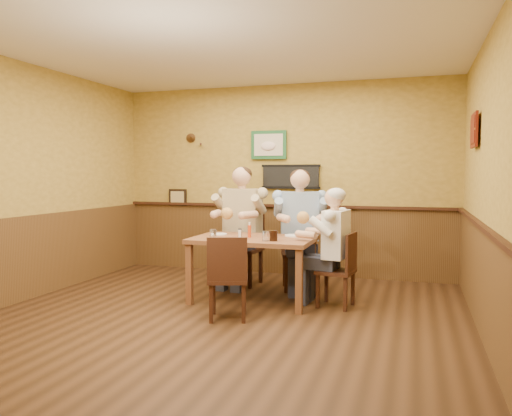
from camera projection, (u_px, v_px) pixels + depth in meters
The scene contains 17 objects.
room at pixel (237, 155), 5.12m from camera, with size 5.02×5.03×2.81m.
dining_table at pixel (253, 245), 5.84m from camera, with size 1.40×0.90×0.75m.
chair_back_left at pixel (243, 248), 6.71m from camera, with size 0.46×0.46×1.00m, color #3B1F13, non-canonical shape.
chair_back_right at pixel (299, 252), 6.43m from camera, with size 0.45×0.45×0.97m, color #3B1F13, non-canonical shape.
chair_right_end at pixel (336, 270), 5.60m from camera, with size 0.39×0.39×0.84m, color #3B1F13, non-canonical shape.
chair_near_side at pixel (228, 277), 5.13m from camera, with size 0.40×0.40×0.87m, color #3B1F13, non-canonical shape.
diner_tan_shirt at pixel (243, 232), 6.70m from camera, with size 0.66×0.66×1.42m, color tan, non-canonical shape.
diner_blue_polo at pixel (299, 236), 6.41m from camera, with size 0.64×0.64×1.39m, color #7F9BBF, non-canonical shape.
diner_white_elder at pixel (336, 254), 5.58m from camera, with size 0.55×0.55×1.20m, color white, non-canonical shape.
water_glass_left at pixel (213, 234), 5.66m from camera, with size 0.08×0.08×0.12m, color silver.
water_glass_mid at pixel (266, 236), 5.54m from camera, with size 0.07×0.07×0.11m, color white.
cola_tumbler at pixel (273, 236), 5.53m from camera, with size 0.09×0.09×0.12m, color black.
hot_sauce_bottle at pixel (249, 231), 5.83m from camera, with size 0.04×0.04×0.16m, color #C43D14.
salt_shaker at pixel (240, 234), 5.83m from camera, with size 0.04×0.04×0.09m, color white.
pepper_shaker at pixel (240, 233), 5.86m from camera, with size 0.04×0.04×0.10m, color black.
plate_far_left at pixel (218, 234), 6.09m from camera, with size 0.21×0.21×0.01m, color silver.
plate_far_right at pixel (295, 235), 5.95m from camera, with size 0.25×0.25×0.02m, color white.
Camera 1 is at (1.88, -4.67, 1.50)m, focal length 35.00 mm.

